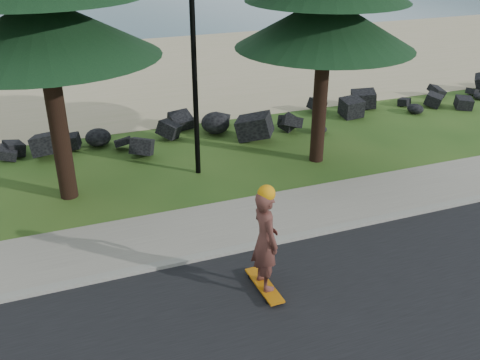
{
  "coord_description": "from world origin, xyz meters",
  "views": [
    {
      "loc": [
        -3.69,
        -9.88,
        6.41
      ],
      "look_at": [
        0.04,
        0.0,
        1.22
      ],
      "focal_mm": 40.0,
      "sensor_mm": 36.0,
      "label": 1
    }
  ],
  "objects": [
    {
      "name": "beach_sand",
      "position": [
        0.0,
        14.5,
        0.01
      ],
      "size": [
        160.0,
        15.0,
        0.01
      ],
      "primitive_type": "cube",
      "color": "tan",
      "rests_on": "ground"
    },
    {
      "name": "lamp_post",
      "position": [
        0.0,
        3.2,
        4.13
      ],
      "size": [
        0.25,
        0.14,
        8.14
      ],
      "color": "black",
      "rests_on": "ground"
    },
    {
      "name": "skateboarder",
      "position": [
        -0.34,
        -2.31,
        1.12
      ],
      "size": [
        0.5,
        1.2,
        2.22
      ],
      "rotation": [
        0.0,
        0.0,
        1.61
      ],
      "color": "#B8670A",
      "rests_on": "ground"
    },
    {
      "name": "seawall_boulders",
      "position": [
        0.0,
        5.6,
        0.0
      ],
      "size": [
        60.0,
        2.4,
        1.1
      ],
      "primitive_type": null,
      "color": "black",
      "rests_on": "ground"
    },
    {
      "name": "ground",
      "position": [
        0.0,
        0.0,
        0.0
      ],
      "size": [
        160.0,
        160.0,
        0.0
      ],
      "primitive_type": "plane",
      "color": "#204515",
      "rests_on": "ground"
    },
    {
      "name": "sidewalk",
      "position": [
        0.0,
        0.2,
        0.04
      ],
      "size": [
        160.0,
        2.0,
        0.08
      ],
      "primitive_type": "cube",
      "color": "gray",
      "rests_on": "ground"
    },
    {
      "name": "kerb",
      "position": [
        0.0,
        -0.9,
        0.05
      ],
      "size": [
        160.0,
        0.2,
        0.1
      ],
      "primitive_type": "cube",
      "color": "gray",
      "rests_on": "ground"
    }
  ]
}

